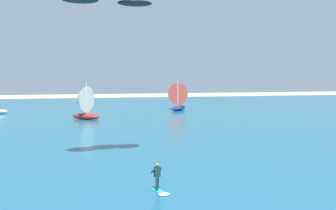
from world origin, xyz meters
TOP-DOWN VIEW (x-y plane):
  - ocean at (0.00, 49.32)m, footprint 160.00×90.00m
  - kitesurfer at (-1.37, 17.25)m, footprint 1.12×2.03m
  - sailboat_trailing at (9.15, 63.02)m, footprint 4.44×4.72m
  - sailboat_far_right at (-6.93, 53.28)m, footprint 4.74×4.34m

SIDE VIEW (x-z plane):
  - ocean at x=0.00m, z-range 0.00..0.10m
  - kitesurfer at x=-1.37m, z-range -0.13..1.54m
  - sailboat_trailing at x=9.15m, z-range -0.12..5.13m
  - sailboat_far_right at x=-6.93m, z-range -0.12..5.14m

